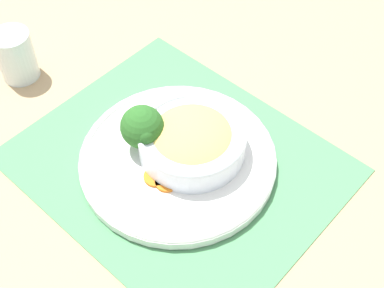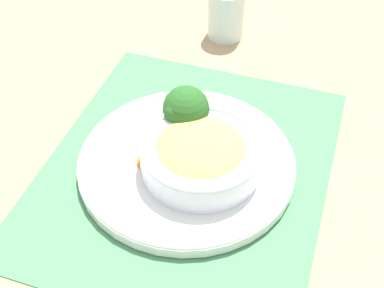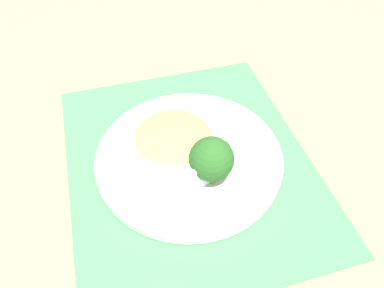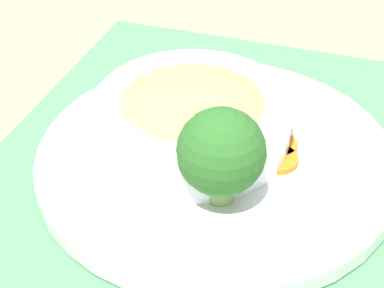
# 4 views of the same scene
# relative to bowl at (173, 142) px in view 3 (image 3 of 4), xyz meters

# --- Properties ---
(ground_plane) EXTENTS (4.00, 4.00, 0.00)m
(ground_plane) POSITION_rel_bowl_xyz_m (0.01, 0.03, -0.05)
(ground_plane) COLOR tan
(placemat) EXTENTS (0.54, 0.46, 0.00)m
(placemat) POSITION_rel_bowl_xyz_m (0.01, 0.03, -0.05)
(placemat) COLOR #4C8C59
(placemat) RESTS_ON ground_plane
(plate) EXTENTS (0.32, 0.32, 0.02)m
(plate) POSITION_rel_bowl_xyz_m (0.01, 0.03, -0.03)
(plate) COLOR white
(plate) RESTS_ON placemat
(bowl) EXTENTS (0.18, 0.18, 0.06)m
(bowl) POSITION_rel_bowl_xyz_m (0.00, 0.00, 0.00)
(bowl) COLOR silver
(bowl) RESTS_ON plate
(broccoli_floret) EXTENTS (0.07, 0.07, 0.08)m
(broccoli_floret) POSITION_rel_bowl_xyz_m (0.06, 0.05, 0.02)
(broccoli_floret) COLOR #759E51
(broccoli_floret) RESTS_ON plate
(carrot_slice_near) EXTENTS (0.04, 0.04, 0.01)m
(carrot_slice_near) POSITION_rel_bowl_xyz_m (-0.00, 0.08, -0.03)
(carrot_slice_near) COLOR orange
(carrot_slice_near) RESTS_ON plate
(carrot_slice_middle) EXTENTS (0.04, 0.04, 0.01)m
(carrot_slice_middle) POSITION_rel_bowl_xyz_m (-0.02, 0.07, -0.03)
(carrot_slice_middle) COLOR orange
(carrot_slice_middle) RESTS_ON plate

